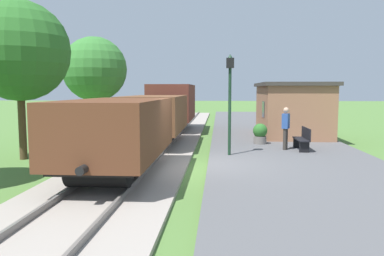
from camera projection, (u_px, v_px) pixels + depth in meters
The scene contains 13 objects.
ground_plane at pixel (202, 171), 12.51m from camera, with size 160.00×160.00×0.00m, color #517A38.
platform_slab at pixel (301, 169), 12.27m from camera, with size 6.00×60.00×0.25m, color #565659.
track_ballast at pixel (130, 168), 12.67m from camera, with size 3.80×60.00×0.12m, color #9E9389.
rail_near at pixel (151, 165), 12.61m from camera, with size 0.07×60.00×0.14m, color slate.
rail_far at pixel (108, 164), 12.71m from camera, with size 0.07×60.00×0.14m, color slate.
freight_train at pixel (157, 114), 18.23m from camera, with size 2.50×19.40×2.72m.
station_hut at pixel (292, 109), 20.28m from camera, with size 3.50×5.80×2.78m.
bench_near_hut at pixel (303, 138), 15.26m from camera, with size 0.42×1.50×0.91m.
person_waiting at pixel (286, 127), 15.36m from camera, with size 0.37×0.44×1.71m.
potted_planter at pixel (260, 133), 17.04m from camera, with size 0.64×0.64×0.92m.
lamp_post_near at pixel (230, 86), 13.92m from camera, with size 0.28×0.28×3.70m.
tree_trackside_mid at pixel (19, 51), 14.27m from camera, with size 3.77×3.77×6.00m.
tree_trackside_far at pixel (95, 69), 21.45m from camera, with size 3.61×3.61×5.63m.
Camera 1 is at (0.56, -12.29, 2.66)m, focal length 35.70 mm.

